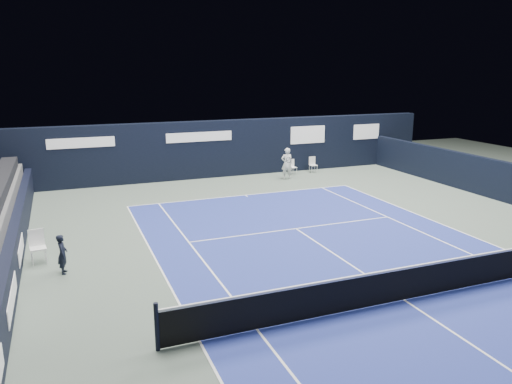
{
  "coord_description": "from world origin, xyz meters",
  "views": [
    {
      "loc": [
        -7.95,
        -9.63,
        5.85
      ],
      "look_at": [
        -1.21,
        7.42,
        1.3
      ],
      "focal_mm": 35.0,
      "sensor_mm": 36.0,
      "label": 1
    }
  ],
  "objects_px": {
    "folding_chair_back_a": "(292,164)",
    "tennis_net": "(406,282)",
    "tennis_player": "(287,163)",
    "line_judge_chair": "(37,244)",
    "folding_chair_back_b": "(313,163)"
  },
  "relations": [
    {
      "from": "folding_chair_back_a",
      "to": "tennis_net",
      "type": "xyz_separation_m",
      "value": [
        -4.22,
        -15.59,
        -0.05
      ]
    },
    {
      "from": "folding_chair_back_b",
      "to": "tennis_player",
      "type": "bearing_deg",
      "value": -150.56
    },
    {
      "from": "folding_chair_back_a",
      "to": "line_judge_chair",
      "type": "xyz_separation_m",
      "value": [
        -13.1,
        -9.22,
        0.04
      ]
    },
    {
      "from": "folding_chair_back_a",
      "to": "tennis_player",
      "type": "distance_m",
      "value": 1.44
    },
    {
      "from": "folding_chair_back_a",
      "to": "tennis_net",
      "type": "bearing_deg",
      "value": -112.63
    },
    {
      "from": "folding_chair_back_b",
      "to": "tennis_net",
      "type": "height_order",
      "value": "tennis_net"
    },
    {
      "from": "folding_chair_back_a",
      "to": "line_judge_chair",
      "type": "bearing_deg",
      "value": -152.36
    },
    {
      "from": "line_judge_chair",
      "to": "tennis_net",
      "type": "bearing_deg",
      "value": -42.93
    },
    {
      "from": "folding_chair_back_b",
      "to": "tennis_net",
      "type": "xyz_separation_m",
      "value": [
        -5.54,
        -15.56,
        -0.0
      ]
    },
    {
      "from": "tennis_net",
      "to": "tennis_player",
      "type": "height_order",
      "value": "tennis_player"
    },
    {
      "from": "tennis_player",
      "to": "tennis_net",
      "type": "bearing_deg",
      "value": -103.11
    },
    {
      "from": "line_judge_chair",
      "to": "tennis_player",
      "type": "relative_size",
      "value": 0.61
    },
    {
      "from": "tennis_net",
      "to": "tennis_player",
      "type": "distance_m",
      "value": 14.85
    },
    {
      "from": "folding_chair_back_a",
      "to": "line_judge_chair",
      "type": "relative_size",
      "value": 0.8
    },
    {
      "from": "folding_chair_back_a",
      "to": "folding_chair_back_b",
      "type": "bearing_deg",
      "value": -8.63
    }
  ]
}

